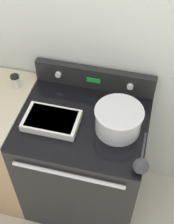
% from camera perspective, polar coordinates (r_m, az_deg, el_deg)
% --- Properties ---
extents(kitchen_wall, '(8.00, 0.05, 2.50)m').
position_cam_1_polar(kitchen_wall, '(1.93, 1.94, 12.58)').
color(kitchen_wall, silver).
rests_on(kitchen_wall, ground_plane).
extents(stove_range, '(0.79, 0.68, 0.94)m').
position_cam_1_polar(stove_range, '(2.26, -0.60, -9.24)').
color(stove_range, black).
rests_on(stove_range, ground_plane).
extents(control_panel, '(0.79, 0.07, 0.16)m').
position_cam_1_polar(control_panel, '(2.03, 1.39, 6.22)').
color(control_panel, black).
rests_on(control_panel, stove_range).
extents(mixing_bowl, '(0.28, 0.28, 0.16)m').
position_cam_1_polar(mixing_bowl, '(1.78, 5.79, -1.27)').
color(mixing_bowl, silver).
rests_on(mixing_bowl, stove_range).
extents(casserole_dish, '(0.33, 0.21, 0.05)m').
position_cam_1_polar(casserole_dish, '(1.86, -6.49, -1.50)').
color(casserole_dish, silver).
rests_on(casserole_dish, stove_range).
extents(ladle, '(0.08, 0.29, 0.08)m').
position_cam_1_polar(ladle, '(1.67, 9.85, -9.52)').
color(ladle, '#333338').
rests_on(ladle, stove_range).
extents(spice_jar_black_cap, '(0.06, 0.06, 0.09)m').
position_cam_1_polar(spice_jar_black_cap, '(2.09, -12.93, 5.55)').
color(spice_jar_black_cap, beige).
rests_on(spice_jar_black_cap, side_counter).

